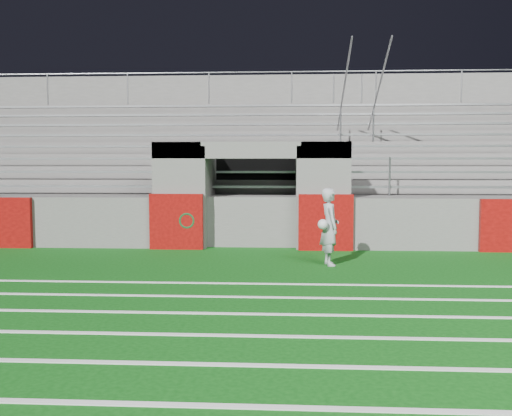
{
  "coord_description": "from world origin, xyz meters",
  "views": [
    {
      "loc": [
        0.93,
        -10.65,
        2.04
      ],
      "look_at": [
        0.2,
        1.8,
        1.1
      ],
      "focal_mm": 40.0,
      "sensor_mm": 36.0,
      "label": 1
    }
  ],
  "objects": [
    {
      "name": "hose_coil",
      "position": [
        -1.54,
        2.94,
        0.7
      ],
      "size": [
        0.57,
        0.14,
        0.57
      ],
      "color": "#0C3D17",
      "rests_on": "ground"
    },
    {
      "name": "field_markings",
      "position": [
        0.0,
        -5.0,
        0.01
      ],
      "size": [
        28.0,
        8.09,
        0.01
      ],
      "color": "white",
      "rests_on": "ground"
    },
    {
      "name": "stadium_structure",
      "position": [
        0.0,
        7.97,
        1.49
      ],
      "size": [
        26.0,
        8.48,
        5.42
      ],
      "color": "#5D5B58",
      "rests_on": "ground"
    },
    {
      "name": "ground",
      "position": [
        0.0,
        0.0,
        0.0
      ],
      "size": [
        90.0,
        90.0,
        0.0
      ],
      "primitive_type": "plane",
      "color": "#0B470E",
      "rests_on": "ground"
    },
    {
      "name": "goalkeeper_with_ball",
      "position": [
        1.75,
        0.94,
        0.79
      ],
      "size": [
        0.5,
        0.64,
        1.58
      ],
      "color": "#A3A6AC",
      "rests_on": "ground"
    }
  ]
}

